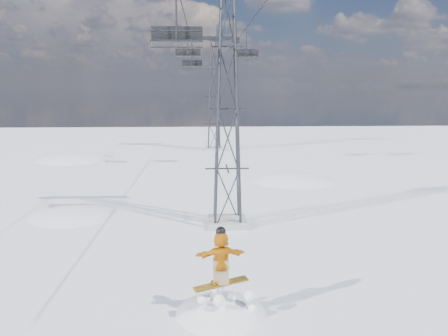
# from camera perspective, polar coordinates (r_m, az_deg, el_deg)

# --- Properties ---
(ground) EXTENTS (120.00, 120.00, 0.00)m
(ground) POSITION_cam_1_polar(r_m,az_deg,el_deg) (13.62, -1.17, -17.97)
(ground) COLOR white
(ground) RESTS_ON ground
(snow_terrain) EXTENTS (39.00, 37.00, 22.00)m
(snow_terrain) POSITION_cam_1_polar(r_m,az_deg,el_deg) (37.16, -9.70, -15.25)
(snow_terrain) COLOR white
(snow_terrain) RESTS_ON ground
(lift_tower_near) EXTENTS (5.20, 1.80, 11.43)m
(lift_tower_near) POSITION_cam_1_polar(r_m,az_deg,el_deg) (20.02, 0.45, 7.60)
(lift_tower_near) COLOR #999999
(lift_tower_near) RESTS_ON ground
(lift_tower_far) EXTENTS (5.20, 1.80, 11.43)m
(lift_tower_far) POSITION_cam_1_polar(r_m,az_deg,el_deg) (44.98, -1.34, 9.25)
(lift_tower_far) COLOR #999999
(lift_tower_far) RESTS_ON ground
(haul_cables) EXTENTS (4.46, 51.00, 0.06)m
(haul_cables) POSITION_cam_1_polar(r_m,az_deg,el_deg) (31.78, -0.75, 18.43)
(haul_cables) COLOR black
(haul_cables) RESTS_ON ground
(lift_chair_near) EXTENTS (2.22, 0.64, 2.75)m
(lift_chair_near) POSITION_cam_1_polar(r_m,az_deg,el_deg) (19.51, -6.19, 16.82)
(lift_chair_near) COLOR black
(lift_chair_near) RESTS_ON ground
(lift_chair_mid) EXTENTS (1.90, 0.55, 2.36)m
(lift_chair_mid) POSITION_cam_1_polar(r_m,az_deg,el_deg) (34.22, 2.92, 14.67)
(lift_chair_mid) COLOR black
(lift_chair_mid) RESTS_ON ground
(lift_chair_far) EXTENTS (1.89, 0.54, 2.34)m
(lift_chair_far) POSITION_cam_1_polar(r_m,az_deg,el_deg) (33.85, -4.73, 14.72)
(lift_chair_far) COLOR black
(lift_chair_far) RESTS_ON ground
(lift_chair_extra) EXTENTS (2.06, 0.59, 2.56)m
(lift_chair_extra) POSITION_cam_1_polar(r_m,az_deg,el_deg) (45.83, -4.21, 13.42)
(lift_chair_extra) COLOR black
(lift_chair_extra) RESTS_ON ground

